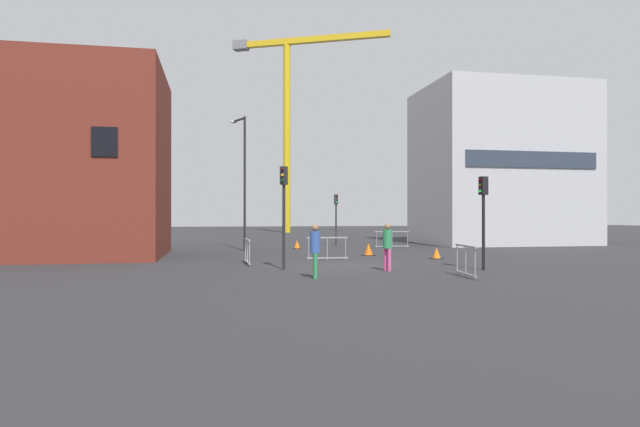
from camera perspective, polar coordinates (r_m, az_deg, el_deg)
ground at (r=22.07m, az=2.60°, el=-5.63°), size 160.00×160.00×0.00m
brick_building at (r=30.03m, az=-26.39°, el=4.86°), size 10.66×8.47×9.46m
office_block at (r=42.08m, az=18.55°, el=4.77°), size 11.37×8.39×11.45m
construction_crane at (r=66.49m, az=-3.12°, el=11.81°), size 18.01×9.06×23.74m
streetlamp_tall at (r=32.01m, az=-8.16°, el=4.31°), size 0.90×1.53×7.90m
traffic_light_median at (r=37.50m, az=1.72°, el=0.30°), size 0.24×0.37×3.56m
traffic_light_corner at (r=20.71m, az=-3.87°, el=1.41°), size 0.34×0.39×3.97m
traffic_light_crosswalk at (r=21.42m, az=16.95°, el=0.70°), size 0.39×0.30×3.57m
pedestrian_walking at (r=17.80m, az=-0.52°, el=-3.54°), size 0.34×0.34×1.80m
pedestrian_waiting at (r=20.35m, az=7.18°, el=-3.14°), size 0.34×0.34×1.79m
safety_barrier_left_run at (r=34.89m, az=7.66°, el=-2.70°), size 2.26×0.20×1.08m
safety_barrier_mid_span at (r=25.09m, az=0.78°, el=-3.69°), size 1.94×0.15×1.08m
safety_barrier_rear at (r=23.13m, az=-7.72°, el=-3.98°), size 0.13×2.13×1.08m
safety_barrier_right_run at (r=18.92m, az=15.21°, el=-4.83°), size 0.28×1.93×1.08m
traffic_cone_orange at (r=33.74m, az=-2.46°, el=-3.34°), size 0.52×0.52×0.52m
traffic_cone_striped at (r=26.47m, az=12.27°, el=-4.18°), size 0.54×0.54×0.55m
traffic_cone_on_verge at (r=28.09m, az=5.17°, el=-3.85°), size 0.64×0.64×0.65m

